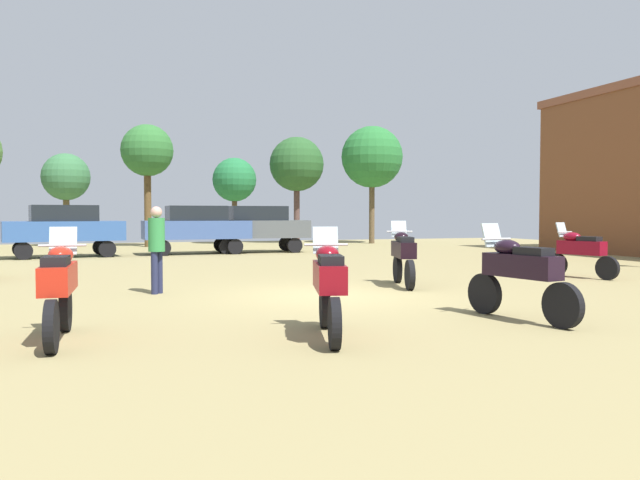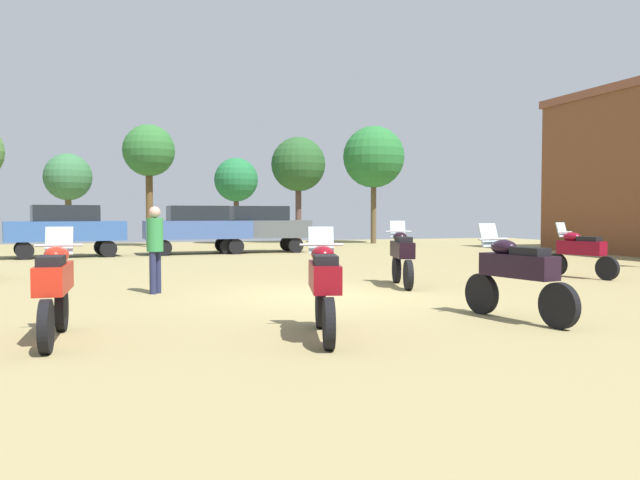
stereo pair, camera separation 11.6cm
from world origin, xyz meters
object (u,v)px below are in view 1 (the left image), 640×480
at_px(tree_3, 147,152).
at_px(car_2, 196,226).
at_px(motorcycle_1, 403,254).
at_px(motorcycle_7, 59,286).
at_px(car_1, 258,225).
at_px(tree_7, 66,178).
at_px(car_3, 64,227).
at_px(tree_2, 297,165).
at_px(person_2, 157,242).
at_px(motorcycle_6, 520,273).
at_px(tree_6, 372,157).
at_px(motorcycle_2, 329,284).
at_px(motorcycle_4, 580,251).
at_px(tree_5, 234,180).

bearing_deg(tree_3, car_2, -76.80).
xyz_separation_m(motorcycle_1, motorcycle_7, (-7.07, -4.31, -0.01)).
relative_size(motorcycle_1, car_2, 0.49).
bearing_deg(car_1, tree_7, 46.29).
distance_m(car_3, tree_2, 14.91).
bearing_deg(tree_3, person_2, -92.93).
height_order(car_2, tree_3, tree_3).
height_order(car_1, tree_7, tree_7).
relative_size(motorcycle_6, tree_3, 0.36).
distance_m(car_1, car_3, 7.76).
relative_size(motorcycle_6, tree_6, 0.34).
height_order(car_2, person_2, car_2).
height_order(motorcycle_6, tree_2, tree_2).
height_order(motorcycle_7, car_1, car_1).
bearing_deg(car_1, car_3, 95.63).
distance_m(motorcycle_2, car_1, 19.07).
bearing_deg(motorcycle_7, tree_7, 95.65).
xyz_separation_m(car_3, person_2, (2.53, -12.54, -0.10)).
xyz_separation_m(motorcycle_2, motorcycle_6, (3.28, 0.33, 0.02)).
xyz_separation_m(motorcycle_4, tree_2, (-1.46, 21.12, 3.74)).
distance_m(car_1, tree_2, 9.41).
distance_m(motorcycle_6, car_2, 18.38).
bearing_deg(tree_3, motorcycle_1, -77.30).
relative_size(motorcycle_4, person_2, 1.10).
xyz_separation_m(motorcycle_1, car_1, (-0.30, 13.58, 0.43)).
xyz_separation_m(motorcycle_1, tree_7, (-8.41, 21.53, 2.77)).
distance_m(motorcycle_7, tree_2, 28.17).
relative_size(motorcycle_4, motorcycle_7, 0.92).
xyz_separation_m(tree_2, tree_5, (-3.55, 0.12, -0.93)).
bearing_deg(tree_7, person_2, -82.15).
relative_size(tree_6, tree_7, 1.39).
height_order(motorcycle_6, person_2, person_2).
relative_size(motorcycle_1, car_1, 0.49).
relative_size(motorcycle_7, tree_3, 0.35).
bearing_deg(car_2, tree_5, -23.33).
distance_m(motorcycle_6, person_2, 7.33).
relative_size(motorcycle_4, car_3, 0.44).
xyz_separation_m(motorcycle_7, car_2, (4.13, 17.65, 0.44)).
distance_m(motorcycle_2, person_2, 5.87).
bearing_deg(tree_6, car_3, -156.46).
xyz_separation_m(car_1, tree_2, (4.08, 7.82, 3.28)).
bearing_deg(motorcycle_2, motorcycle_1, 69.29).
distance_m(motorcycle_2, car_2, 18.54).
bearing_deg(car_2, motorcycle_4, -150.00).
height_order(motorcycle_4, tree_2, tree_2).
bearing_deg(car_2, car_1, -86.74).
height_order(motorcycle_1, motorcycle_7, motorcycle_1).
height_order(motorcycle_1, motorcycle_2, motorcycle_1).
bearing_deg(motorcycle_6, tree_6, 61.10).
distance_m(motorcycle_1, motorcycle_4, 5.25).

